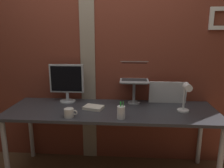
{
  "coord_description": "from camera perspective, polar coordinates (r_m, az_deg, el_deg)",
  "views": [
    {
      "loc": [
        0.28,
        -2.1,
        1.54
      ],
      "look_at": [
        0.12,
        0.14,
        1.02
      ],
      "focal_mm": 34.52,
      "sensor_mm": 36.0,
      "label": 1
    }
  ],
  "objects": [
    {
      "name": "laptop",
      "position": [
        2.48,
        5.89,
        2.28
      ],
      "size": [
        0.32,
        0.3,
        0.21
      ],
      "color": "#ADB2B7",
      "rests_on": "laptop_stand"
    },
    {
      "name": "desk",
      "position": [
        2.31,
        -0.18,
        -8.3
      ],
      "size": [
        2.2,
        0.69,
        0.77
      ],
      "color": "#333338",
      "rests_on": "ground_plane"
    },
    {
      "name": "laptop_stand",
      "position": [
        2.44,
        5.86,
        -1.22
      ],
      "size": [
        0.28,
        0.22,
        0.26
      ],
      "color": "gray",
      "rests_on": "desk"
    },
    {
      "name": "monitor",
      "position": [
        2.52,
        -11.91,
        0.9
      ],
      "size": [
        0.39,
        0.18,
        0.44
      ],
      "color": "#ADB2B7",
      "rests_on": "desk"
    },
    {
      "name": "desk_lamp",
      "position": [
        2.24,
        18.96,
        -2.68
      ],
      "size": [
        0.12,
        0.2,
        0.31
      ],
      "color": "white",
      "rests_on": "desk"
    },
    {
      "name": "brick_wall_back",
      "position": [
        2.58,
        -2.07,
        5.74
      ],
      "size": [
        3.32,
        0.16,
        2.42
      ],
      "color": "brown",
      "rests_on": "ground_plane"
    },
    {
      "name": "pen_cup",
      "position": [
        2.03,
        2.41,
        -7.49
      ],
      "size": [
        0.07,
        0.07,
        0.17
      ],
      "color": "white",
      "rests_on": "desk"
    },
    {
      "name": "coffee_mug",
      "position": [
        2.1,
        -11.28,
        -7.49
      ],
      "size": [
        0.13,
        0.09,
        0.08
      ],
      "color": "silver",
      "rests_on": "desk"
    },
    {
      "name": "whiteboard_panel",
      "position": [
        2.52,
        14.55,
        -2.19
      ],
      "size": [
        0.42,
        0.06,
        0.26
      ],
      "primitive_type": "cube",
      "rotation": [
        0.17,
        0.0,
        0.0
      ],
      "color": "white",
      "rests_on": "desk"
    },
    {
      "name": "paper_clutter_stack",
      "position": [
        2.3,
        -4.92,
        -6.2
      ],
      "size": [
        0.23,
        0.19,
        0.03
      ],
      "primitive_type": "cube",
      "rotation": [
        0.0,
        0.0,
        -0.28
      ],
      "color": "silver",
      "rests_on": "desk"
    }
  ]
}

